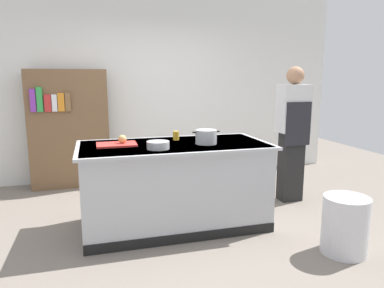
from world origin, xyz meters
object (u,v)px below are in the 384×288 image
trash_bin (345,225)px  bookshelf (69,129)px  stock_pot (206,137)px  mixing_bowl (158,145)px  onion (122,139)px  juice_cup (176,136)px  person_chef (293,131)px

trash_bin → bookshelf: bookshelf is taller
stock_pot → mixing_bowl: 0.55m
onion → stock_pot: (0.85, -0.17, 0.01)m
onion → mixing_bowl: bearing=-43.8°
onion → mixing_bowl: (0.32, -0.30, -0.03)m
mixing_bowl → trash_bin: bearing=-27.4°
juice_cup → bookshelf: bearing=127.5°
juice_cup → person_chef: size_ratio=0.06×
onion → juice_cup: onion is taller
mixing_bowl → trash_bin: (1.55, -0.81, -0.67)m
juice_cup → person_chef: person_chef is taller
juice_cup → trash_bin: size_ratio=0.19×
onion → person_chef: (2.16, 0.31, -0.05)m
stock_pot → person_chef: bearing=19.9°
juice_cup → person_chef: 1.57m
onion → mixing_bowl: size_ratio=0.39×
person_chef → mixing_bowl: bearing=117.0°
onion → stock_pot: stock_pot is taller
mixing_bowl → person_chef: 1.94m
onion → stock_pot: bearing=-11.2°
onion → person_chef: bearing=8.1°
onion → bookshelf: bookshelf is taller
onion → juice_cup: bearing=13.2°
mixing_bowl → juice_cup: (0.28, 0.44, 0.01)m
trash_bin → person_chef: (0.29, 1.42, 0.65)m
stock_pot → trash_bin: 1.56m
person_chef → bookshelf: (-2.77, 1.41, -0.06)m
person_chef → bookshelf: person_chef is taller
stock_pot → juice_cup: 0.40m
trash_bin → onion: bearing=149.4°
mixing_bowl → person_chef: bearing=18.3°
bookshelf → stock_pot: bearing=-52.2°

